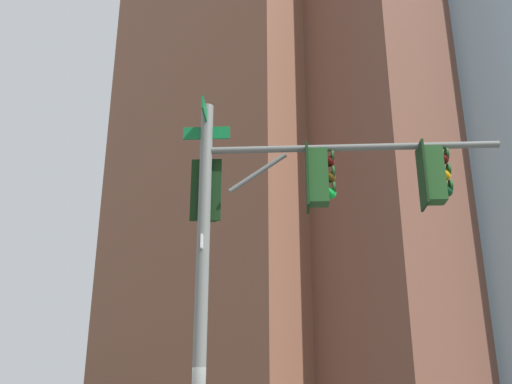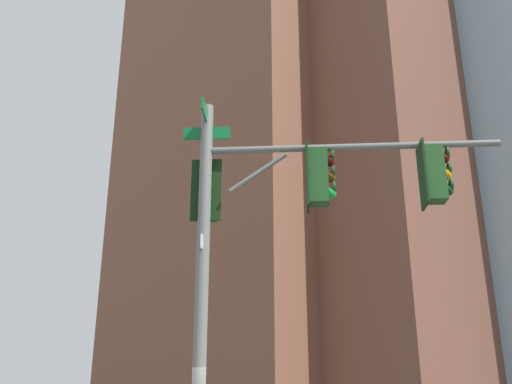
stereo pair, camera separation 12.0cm
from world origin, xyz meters
name	(u,v)px [view 2 (the right image)]	position (x,y,z in m)	size (l,w,h in m)	color
signal_pole_assembly	(278,219)	(-0.88, 1.42, 4.96)	(3.88, 4.47, 7.15)	slate
building_brick_nearside	(374,113)	(-36.37, -18.13, 27.65)	(26.16, 19.09, 55.31)	brown
building_brick_midblock	(271,165)	(-29.59, -24.87, 22.37)	(20.75, 19.16, 44.75)	brown
building_glass_tower	(484,107)	(-48.32, -12.61, 30.80)	(27.75, 22.31, 61.60)	#8CB2C6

